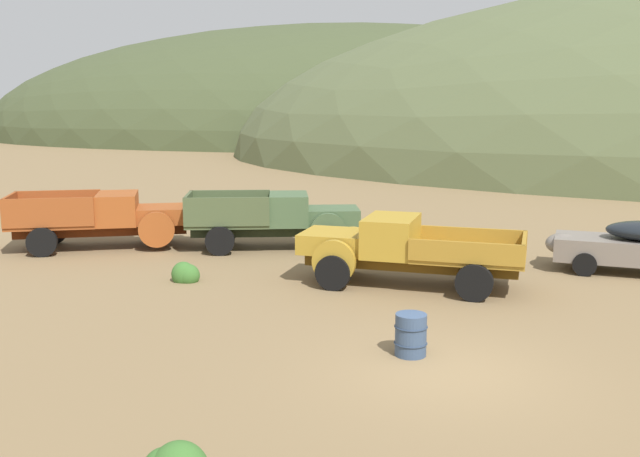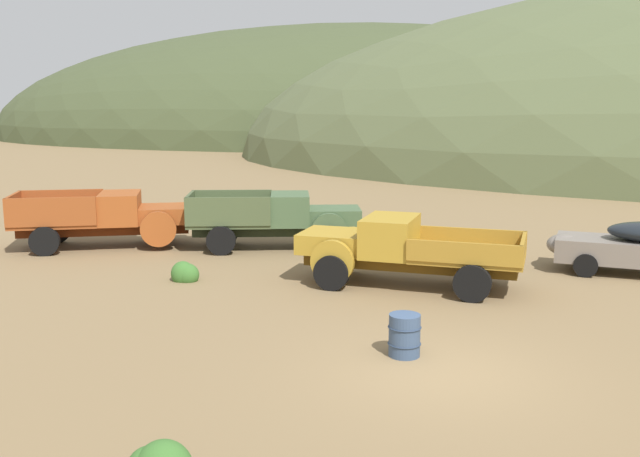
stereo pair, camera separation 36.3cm
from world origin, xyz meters
TOP-DOWN VIEW (x-y plane):
  - ground_plane at (0.00, 0.00)m, footprint 300.00×300.00m
  - hill_distant at (-12.07, 83.21)m, footprint 96.91×58.68m
  - truck_oxide_orange at (-11.12, 10.04)m, footprint 6.30×3.92m
  - truck_weathered_green at (-5.23, 10.75)m, footprint 6.09×3.19m
  - truck_mustard at (-1.27, 6.37)m, footprint 6.32×3.06m
  - car_primer_gray at (5.61, 8.71)m, footprint 5.15×2.67m
  - oil_drum_by_truck at (-0.70, 0.78)m, footprint 0.67×0.67m
  - bush_back_edge at (-7.10, 5.85)m, footprint 0.81×0.61m

SIDE VIEW (x-z plane):
  - ground_plane at x=0.00m, z-range 0.00..0.00m
  - hill_distant at x=-12.07m, z-range -14.61..14.61m
  - bush_back_edge at x=-7.10m, z-range -0.17..0.55m
  - oil_drum_by_truck at x=-0.70m, z-range 0.00..0.86m
  - car_primer_gray at x=5.61m, z-range 0.03..1.60m
  - truck_mustard at x=-1.27m, z-range 0.06..1.95m
  - truck_weathered_green at x=-5.23m, z-range 0.06..1.97m
  - truck_oxide_orange at x=-11.12m, z-range 0.08..1.99m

